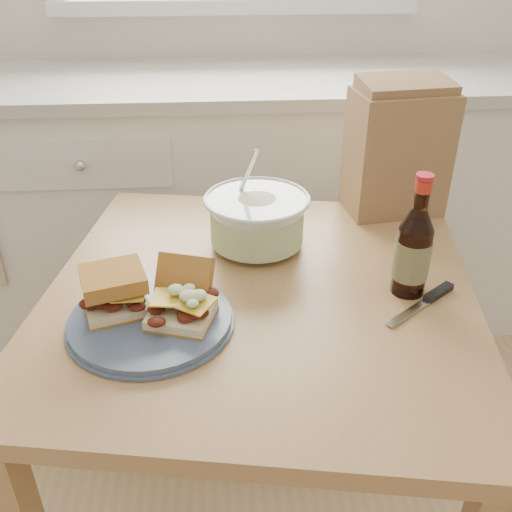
{
  "coord_description": "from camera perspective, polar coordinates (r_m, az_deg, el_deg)",
  "views": [
    {
      "loc": [
        -0.08,
        -0.28,
        1.4
      ],
      "look_at": [
        -0.01,
        0.7,
        0.82
      ],
      "focal_mm": 40.0,
      "sensor_mm": 36.0,
      "label": 1
    }
  ],
  "objects": [
    {
      "name": "sandwich_right",
      "position": [
        1.08,
        -7.4,
        -4.21
      ],
      "size": [
        0.14,
        0.18,
        0.1
      ],
      "rotation": [
        0.0,
        0.0,
        -0.3
      ],
      "color": "beige",
      "rests_on": "plate"
    },
    {
      "name": "sandwich_left",
      "position": [
        1.1,
        -13.96,
        -3.38
      ],
      "size": [
        0.14,
        0.13,
        0.08
      ],
      "rotation": [
        0.0,
        0.0,
        0.3
      ],
      "color": "beige",
      "rests_on": "plate"
    },
    {
      "name": "plate",
      "position": [
        1.1,
        -10.48,
        -6.32
      ],
      "size": [
        0.31,
        0.31,
        0.02
      ],
      "primitive_type": "cylinder",
      "color": "#495976",
      "rests_on": "dining_table"
    },
    {
      "name": "coleslaw_bowl",
      "position": [
        1.31,
        0.09,
        3.41
      ],
      "size": [
        0.24,
        0.24,
        0.24
      ],
      "color": "white",
      "rests_on": "dining_table"
    },
    {
      "name": "paper_bag",
      "position": [
        1.5,
        13.93,
        9.99
      ],
      "size": [
        0.25,
        0.18,
        0.31
      ],
      "primitive_type": "cube",
      "rotation": [
        0.0,
        0.0,
        0.12
      ],
      "color": "#946A47",
      "rests_on": "dining_table"
    },
    {
      "name": "dining_table",
      "position": [
        1.25,
        0.43,
        -7.44
      ],
      "size": [
        1.02,
        1.02,
        0.74
      ],
      "rotation": [
        0.0,
        0.0,
        -0.17
      ],
      "color": "#AC8451",
      "rests_on": "ground"
    },
    {
      "name": "beer_bottle",
      "position": [
        1.17,
        15.44,
        0.57
      ],
      "size": [
        0.07,
        0.07,
        0.26
      ],
      "rotation": [
        0.0,
        0.0,
        -0.24
      ],
      "color": "black",
      "rests_on": "dining_table"
    },
    {
      "name": "cabinet_run",
      "position": [
        2.19,
        -1.57,
        5.65
      ],
      "size": [
        2.5,
        0.64,
        0.94
      ],
      "color": "white",
      "rests_on": "ground"
    },
    {
      "name": "knife",
      "position": [
        1.2,
        17.12,
        -3.97
      ],
      "size": [
        0.17,
        0.14,
        0.01
      ],
      "rotation": [
        0.0,
        0.0,
        0.64
      ],
      "color": "silver",
      "rests_on": "dining_table"
    }
  ]
}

